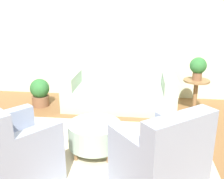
% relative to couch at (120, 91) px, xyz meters
% --- Properties ---
extents(ground_plane, '(16.00, 16.00, 0.00)m').
position_rel_couch_xyz_m(ground_plane, '(-0.15, -1.83, -0.31)').
color(ground_plane, brown).
extents(wall_back, '(8.85, 0.12, 2.80)m').
position_rel_couch_xyz_m(wall_back, '(-0.15, 0.65, 1.09)').
color(wall_back, beige).
rests_on(wall_back, ground_plane).
extents(rug, '(3.07, 2.13, 0.01)m').
position_rel_couch_xyz_m(rug, '(-0.15, -1.83, -0.30)').
color(rug, beige).
rests_on(rug, ground_plane).
extents(couch, '(2.12, 1.00, 0.88)m').
position_rel_couch_xyz_m(couch, '(0.00, 0.00, 0.00)').
color(couch, '#9EB29E').
rests_on(couch, ground_plane).
extents(armchair_left, '(1.08, 1.07, 0.98)m').
position_rel_couch_xyz_m(armchair_left, '(-0.97, -2.52, 0.07)').
color(armchair_left, '#8E99B2').
rests_on(armchair_left, rug).
extents(armchair_right, '(1.08, 1.07, 0.98)m').
position_rel_couch_xyz_m(armchair_right, '(0.66, -2.52, 0.07)').
color(armchair_right, '#8E99B2').
rests_on(armchair_right, rug).
extents(ottoman_table, '(0.71, 0.71, 0.43)m').
position_rel_couch_xyz_m(ottoman_table, '(-0.18, -1.81, -0.02)').
color(ottoman_table, '#9EB29E').
rests_on(ottoman_table, rug).
extents(side_table, '(0.47, 0.47, 0.63)m').
position_rel_couch_xyz_m(side_table, '(1.42, -0.16, 0.11)').
color(side_table, olive).
rests_on(side_table, ground_plane).
extents(potted_plant_on_side_table, '(0.30, 0.30, 0.42)m').
position_rel_couch_xyz_m(potted_plant_on_side_table, '(1.42, -0.16, 0.56)').
color(potted_plant_on_side_table, brown).
rests_on(potted_plant_on_side_table, side_table).
extents(potted_plant_floor, '(0.38, 0.38, 0.55)m').
position_rel_couch_xyz_m(potted_plant_floor, '(-1.57, -0.20, -0.02)').
color(potted_plant_floor, brown).
rests_on(potted_plant_floor, ground_plane).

